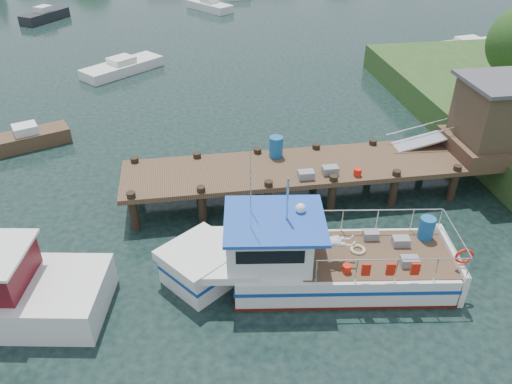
{
  "coord_description": "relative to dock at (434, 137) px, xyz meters",
  "views": [
    {
      "loc": [
        -3.38,
        -16.73,
        11.25
      ],
      "look_at": [
        -1.0,
        -1.5,
        1.3
      ],
      "focal_mm": 35.0,
      "sensor_mm": 36.0,
      "label": 1
    }
  ],
  "objects": [
    {
      "name": "moored_b",
      "position": [
        -6.62,
        32.94,
        -1.83
      ],
      "size": [
        4.32,
        5.08,
        1.11
      ],
      "rotation": [
        0.0,
        0.0,
        -0.34
      ],
      "color": "silver",
      "rests_on": "ground"
    },
    {
      "name": "moored_a",
      "position": [
        -13.65,
        16.33,
        -1.87
      ],
      "size": [
        5.39,
        4.91,
        1.01
      ],
      "rotation": [
        0.0,
        0.0,
        0.34
      ],
      "color": "silver",
      "rests_on": "ground"
    },
    {
      "name": "ground_plane",
      "position": [
        -6.51,
        -0.01,
        -2.24
      ],
      "size": [
        160.0,
        160.0,
        0.0
      ],
      "primitive_type": "plane",
      "color": "black"
    },
    {
      "name": "dock",
      "position": [
        0.0,
        0.0,
        0.0
      ],
      "size": [
        16.6,
        3.0,
        4.78
      ],
      "color": "#4E3825",
      "rests_on": "ground"
    },
    {
      "name": "moored_rowboat",
      "position": [
        -17.44,
        6.26,
        -1.83
      ],
      "size": [
        4.02,
        2.63,
        1.11
      ],
      "rotation": [
        0.0,
        0.0,
        -0.14
      ],
      "color": "#4E3825",
      "rests_on": "ground"
    },
    {
      "name": "moored_e",
      "position": [
        -21.39,
        31.22,
        -1.78
      ],
      "size": [
        3.85,
        4.62,
        1.26
      ],
      "rotation": [
        0.0,
        0.0,
        -0.43
      ],
      "color": "black",
      "rests_on": "ground"
    },
    {
      "name": "lobster_boat",
      "position": [
        -6.47,
        -5.0,
        -1.4
      ],
      "size": [
        9.65,
        3.86,
        4.64
      ],
      "rotation": [
        0.0,
        0.0,
        -0.13
      ],
      "color": "silver",
      "rests_on": "ground"
    },
    {
      "name": "moored_c",
      "position": [
        11.27,
        17.1,
        -1.88
      ],
      "size": [
        6.39,
        2.98,
        0.97
      ],
      "rotation": [
        0.0,
        0.0,
        -0.03
      ],
      "color": "silver",
      "rests_on": "ground"
    }
  ]
}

